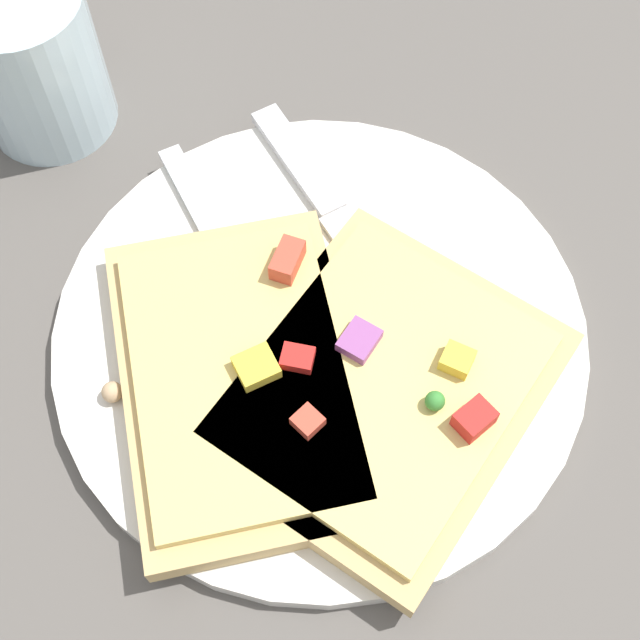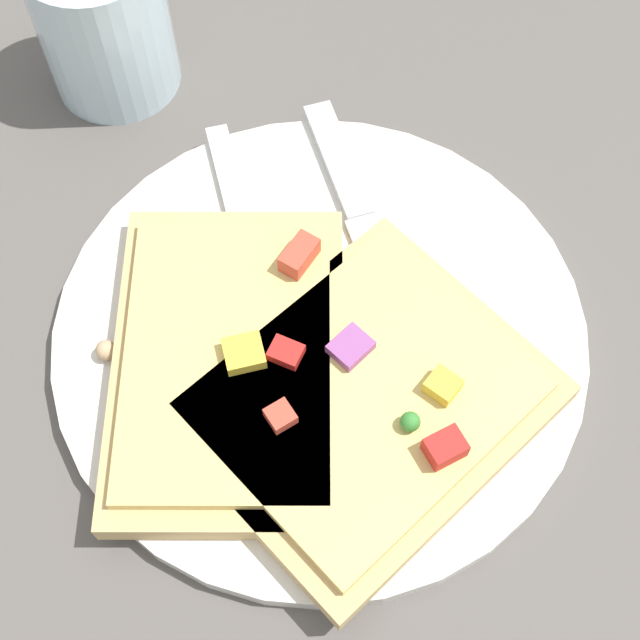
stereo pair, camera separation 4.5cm
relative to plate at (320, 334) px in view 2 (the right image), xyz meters
The scene contains 8 objects.
ground_plane 0.01m from the plate, ahead, with size 4.00×4.00×0.00m, color #56514C.
plate is the anchor object (origin of this frame).
fork 0.03m from the plate, 36.31° to the left, with size 0.21×0.09×0.01m.
knife 0.06m from the plate, 57.88° to the right, with size 0.21×0.08×0.01m.
pizza_slice_main 0.05m from the plate, behind, with size 0.16×0.18×0.03m.
pizza_slice_corner 0.05m from the plate, 82.21° to the left, with size 0.21×0.19×0.03m.
crumb_scatter 0.09m from the plate, 67.56° to the left, with size 0.11×0.09×0.01m.
drinking_glass 0.22m from the plate, ahead, with size 0.08×0.08×0.09m.
Camera 2 is at (-0.17, 0.12, 0.42)m, focal length 50.00 mm.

